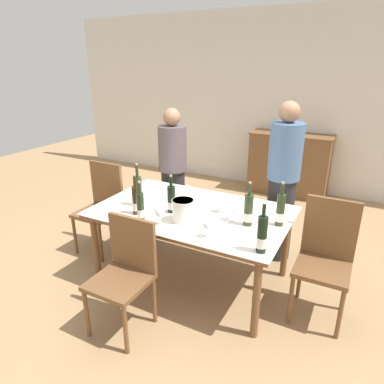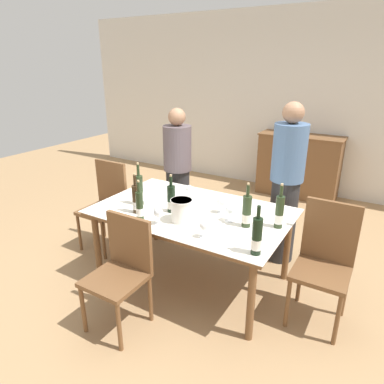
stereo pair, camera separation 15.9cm
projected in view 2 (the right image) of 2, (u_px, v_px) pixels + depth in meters
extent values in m
plane|color=#A37F56|center=(192.00, 277.00, 3.40)|extent=(12.00, 12.00, 0.00)
cube|color=silver|center=(293.00, 103.00, 5.39)|extent=(8.00, 0.10, 2.80)
cube|color=brown|center=(298.00, 166.00, 5.36)|extent=(1.21, 0.44, 0.95)
cube|color=brown|center=(302.00, 136.00, 5.19)|extent=(1.25, 0.46, 0.02)
cylinder|color=brown|center=(97.00, 247.00, 3.29)|extent=(0.06, 0.06, 0.69)
cylinder|color=brown|center=(251.00, 302.00, 2.53)|extent=(0.06, 0.06, 0.69)
cylinder|color=brown|center=(155.00, 213.00, 4.03)|extent=(0.06, 0.06, 0.69)
cylinder|color=brown|center=(287.00, 248.00, 3.27)|extent=(0.06, 0.06, 0.69)
cube|color=brown|center=(192.00, 213.00, 3.15)|extent=(1.73, 1.08, 0.04)
cube|color=white|center=(192.00, 211.00, 3.14)|extent=(1.76, 1.11, 0.01)
cylinder|color=white|center=(182.00, 210.00, 2.90)|extent=(0.18, 0.18, 0.19)
cylinder|color=white|center=(181.00, 200.00, 2.87)|extent=(0.19, 0.19, 0.01)
cylinder|color=#28381E|center=(140.00, 206.00, 2.92)|extent=(0.06, 0.06, 0.25)
cylinder|color=white|center=(140.00, 212.00, 2.94)|extent=(0.06, 0.06, 0.07)
cylinder|color=#28381E|center=(139.00, 187.00, 2.86)|extent=(0.03, 0.03, 0.09)
cylinder|color=tan|center=(138.00, 181.00, 2.84)|extent=(0.02, 0.02, 0.02)
cylinder|color=#332314|center=(136.00, 199.00, 3.05)|extent=(0.06, 0.06, 0.26)
cylinder|color=white|center=(136.00, 205.00, 3.07)|extent=(0.07, 0.07, 0.07)
cylinder|color=#332314|center=(135.00, 180.00, 2.99)|extent=(0.03, 0.03, 0.10)
cylinder|color=tan|center=(134.00, 174.00, 2.97)|extent=(0.02, 0.02, 0.02)
cylinder|color=black|center=(257.00, 236.00, 2.38)|extent=(0.07, 0.07, 0.28)
cylinder|color=white|center=(256.00, 244.00, 2.40)|extent=(0.07, 0.07, 0.08)
cylinder|color=black|center=(259.00, 212.00, 2.32)|extent=(0.03, 0.03, 0.09)
cylinder|color=#28381E|center=(139.00, 190.00, 3.22)|extent=(0.07, 0.07, 0.29)
cylinder|color=white|center=(140.00, 197.00, 3.25)|extent=(0.08, 0.08, 0.08)
cylinder|color=#28381E|center=(138.00, 170.00, 3.15)|extent=(0.03, 0.03, 0.11)
cylinder|color=tan|center=(138.00, 164.00, 3.13)|extent=(0.02, 0.02, 0.02)
cylinder|color=black|center=(171.00, 199.00, 3.07)|extent=(0.07, 0.07, 0.25)
cylinder|color=white|center=(171.00, 205.00, 3.09)|extent=(0.07, 0.07, 0.07)
cylinder|color=black|center=(171.00, 181.00, 3.01)|extent=(0.03, 0.03, 0.09)
cylinder|color=tan|center=(171.00, 175.00, 2.99)|extent=(0.02, 0.02, 0.02)
cylinder|color=#28381E|center=(279.00, 212.00, 2.77)|extent=(0.07, 0.07, 0.27)
cylinder|color=white|center=(279.00, 219.00, 2.79)|extent=(0.07, 0.07, 0.08)
cylinder|color=#28381E|center=(281.00, 191.00, 2.71)|extent=(0.03, 0.03, 0.09)
cylinder|color=tan|center=(282.00, 185.00, 2.69)|extent=(0.02, 0.02, 0.02)
cylinder|color=#28381E|center=(247.00, 211.00, 2.79)|extent=(0.07, 0.07, 0.27)
cylinder|color=silver|center=(246.00, 218.00, 2.81)|extent=(0.08, 0.08, 0.07)
cylinder|color=#28381E|center=(248.00, 191.00, 2.73)|extent=(0.03, 0.03, 0.10)
cylinder|color=tan|center=(248.00, 184.00, 2.71)|extent=(0.02, 0.02, 0.02)
cylinder|color=white|center=(189.00, 198.00, 3.41)|extent=(0.06, 0.06, 0.00)
cylinder|color=white|center=(189.00, 195.00, 3.39)|extent=(0.01, 0.01, 0.08)
sphere|color=white|center=(189.00, 188.00, 3.37)|extent=(0.07, 0.07, 0.07)
cylinder|color=white|center=(193.00, 208.00, 3.19)|extent=(0.06, 0.06, 0.00)
cylinder|color=white|center=(193.00, 204.00, 3.17)|extent=(0.01, 0.01, 0.07)
sphere|color=white|center=(193.00, 198.00, 3.15)|extent=(0.08, 0.08, 0.08)
cylinder|color=white|center=(204.00, 237.00, 2.66)|extent=(0.07, 0.07, 0.00)
cylinder|color=white|center=(204.00, 233.00, 2.64)|extent=(0.01, 0.01, 0.07)
sphere|color=white|center=(204.00, 225.00, 2.62)|extent=(0.08, 0.08, 0.08)
cylinder|color=white|center=(221.00, 212.00, 3.09)|extent=(0.07, 0.07, 0.00)
cylinder|color=white|center=(221.00, 208.00, 3.08)|extent=(0.01, 0.01, 0.08)
sphere|color=white|center=(222.00, 201.00, 3.05)|extent=(0.09, 0.09, 0.09)
cylinder|color=white|center=(229.00, 221.00, 2.93)|extent=(0.07, 0.07, 0.00)
cylinder|color=white|center=(229.00, 216.00, 2.92)|extent=(0.01, 0.01, 0.08)
sphere|color=white|center=(230.00, 209.00, 2.89)|extent=(0.08, 0.08, 0.08)
cylinder|color=white|center=(159.00, 224.00, 2.88)|extent=(0.07, 0.07, 0.00)
cylinder|color=white|center=(158.00, 219.00, 2.86)|extent=(0.01, 0.01, 0.08)
sphere|color=white|center=(158.00, 212.00, 2.84)|extent=(0.08, 0.08, 0.08)
cylinder|color=brown|center=(79.00, 233.00, 3.83)|extent=(0.03, 0.03, 0.44)
cylinder|color=brown|center=(104.00, 241.00, 3.65)|extent=(0.03, 0.03, 0.44)
cylinder|color=brown|center=(103.00, 220.00, 4.13)|extent=(0.03, 0.03, 0.44)
cylinder|color=brown|center=(127.00, 227.00, 3.95)|extent=(0.03, 0.03, 0.44)
cube|color=brown|center=(101.00, 211.00, 3.80)|extent=(0.42, 0.42, 0.04)
cube|color=brown|center=(112.00, 183.00, 3.86)|extent=(0.42, 0.04, 0.51)
cylinder|color=brown|center=(83.00, 309.00, 2.65)|extent=(0.03, 0.03, 0.42)
cylinder|color=brown|center=(119.00, 327.00, 2.47)|extent=(0.03, 0.03, 0.42)
cylinder|color=brown|center=(116.00, 284.00, 2.95)|extent=(0.03, 0.03, 0.42)
cylinder|color=brown|center=(150.00, 299.00, 2.77)|extent=(0.03, 0.03, 0.42)
cube|color=brown|center=(115.00, 280.00, 2.63)|extent=(0.42, 0.42, 0.04)
cube|color=brown|center=(130.00, 241.00, 2.70)|extent=(0.42, 0.04, 0.44)
cylinder|color=brown|center=(288.00, 303.00, 2.70)|extent=(0.03, 0.03, 0.44)
cylinder|color=brown|center=(337.00, 320.00, 2.52)|extent=(0.03, 0.03, 0.44)
cylinder|color=brown|center=(300.00, 279.00, 3.00)|extent=(0.03, 0.03, 0.44)
cylinder|color=brown|center=(345.00, 293.00, 2.82)|extent=(0.03, 0.03, 0.44)
cube|color=brown|center=(321.00, 273.00, 2.67)|extent=(0.42, 0.42, 0.04)
cube|color=brown|center=(330.00, 232.00, 2.73)|extent=(0.42, 0.04, 0.52)
cylinder|color=#262628|center=(178.00, 201.00, 4.22)|extent=(0.28, 0.28, 0.81)
cylinder|color=#594C51|center=(177.00, 148.00, 3.98)|extent=(0.33, 0.33, 0.52)
sphere|color=#A37556|center=(177.00, 117.00, 3.85)|extent=(0.20, 0.20, 0.20)
cylinder|color=#262628|center=(282.00, 220.00, 3.59)|extent=(0.28, 0.28, 0.90)
cylinder|color=#4C6B93|center=(289.00, 153.00, 3.33)|extent=(0.33, 0.33, 0.56)
sphere|color=#A37556|center=(293.00, 113.00, 3.20)|extent=(0.21, 0.21, 0.21)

